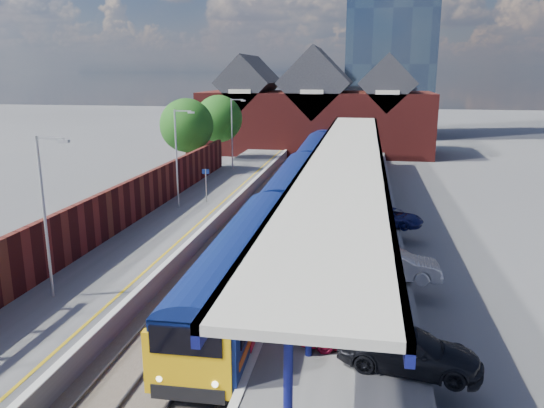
% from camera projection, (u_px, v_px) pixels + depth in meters
% --- Properties ---
extents(ground, '(240.00, 240.00, 0.00)m').
position_uv_depth(ground, '(284.00, 199.00, 45.17)').
color(ground, '#5B5B5E').
rests_on(ground, ground).
extents(ballast_bed, '(6.00, 76.00, 0.06)m').
position_uv_depth(ballast_bed, '(261.00, 232.00, 35.61)').
color(ballast_bed, '#473D33').
rests_on(ballast_bed, ground).
extents(rails, '(4.51, 76.00, 0.14)m').
position_uv_depth(rails, '(261.00, 231.00, 35.58)').
color(rails, slate).
rests_on(rails, ground).
extents(left_platform, '(5.00, 76.00, 1.00)m').
position_uv_depth(left_platform, '(183.00, 222.00, 36.42)').
color(left_platform, '#565659').
rests_on(left_platform, ground).
extents(right_platform, '(6.00, 76.00, 1.00)m').
position_uv_depth(right_platform, '(352.00, 230.00, 34.48)').
color(right_platform, '#565659').
rests_on(right_platform, ground).
extents(coping_left, '(0.30, 76.00, 0.05)m').
position_uv_depth(coping_left, '(216.00, 216.00, 35.90)').
color(coping_left, silver).
rests_on(coping_left, left_platform).
extents(coping_right, '(0.30, 76.00, 0.05)m').
position_uv_depth(coping_right, '(308.00, 220.00, 34.84)').
color(coping_right, silver).
rests_on(coping_right, right_platform).
extents(yellow_line, '(0.14, 76.00, 0.01)m').
position_uv_depth(yellow_line, '(207.00, 216.00, 36.00)').
color(yellow_line, yellow).
rests_on(yellow_line, left_platform).
extents(train, '(3.11, 65.95, 3.45)m').
position_uv_depth(train, '(306.00, 168.00, 47.54)').
color(train, navy).
rests_on(train, ground).
extents(canopy, '(4.50, 52.00, 4.48)m').
position_uv_depth(canopy, '(347.00, 153.00, 35.29)').
color(canopy, navy).
rests_on(canopy, right_platform).
extents(lamp_post_b, '(1.48, 0.18, 7.00)m').
position_uv_depth(lamp_post_b, '(47.00, 208.00, 22.10)').
color(lamp_post_b, '#A5A8AA').
rests_on(lamp_post_b, left_platform).
extents(lamp_post_c, '(1.48, 0.18, 7.00)m').
position_uv_depth(lamp_post_c, '(178.00, 152.00, 37.39)').
color(lamp_post_c, '#A5A8AA').
rests_on(lamp_post_c, left_platform).
extents(lamp_post_d, '(1.48, 0.18, 7.00)m').
position_uv_depth(lamp_post_d, '(233.00, 129.00, 52.68)').
color(lamp_post_d, '#A5A8AA').
rests_on(lamp_post_d, left_platform).
extents(platform_sign, '(0.55, 0.08, 2.50)m').
position_uv_depth(platform_sign, '(206.00, 180.00, 39.63)').
color(platform_sign, '#A5A8AA').
rests_on(platform_sign, left_platform).
extents(brick_wall, '(0.35, 50.00, 3.86)m').
position_uv_depth(brick_wall, '(100.00, 217.00, 30.21)').
color(brick_wall, '#581817').
rests_on(brick_wall, left_platform).
extents(station_building, '(30.00, 12.12, 13.78)m').
position_uv_depth(station_building, '(316.00, 111.00, 70.62)').
color(station_building, '#581817').
rests_on(station_building, ground).
extents(glass_tower, '(14.20, 14.20, 40.30)m').
position_uv_depth(glass_tower, '(392.00, 11.00, 86.41)').
color(glass_tower, '#465B79').
rests_on(glass_tower, ground).
extents(tree_near, '(5.20, 5.20, 8.10)m').
position_uv_depth(tree_near, '(188.00, 127.00, 51.27)').
color(tree_near, '#382314').
rests_on(tree_near, ground).
extents(tree_far, '(5.20, 5.20, 8.10)m').
position_uv_depth(tree_far, '(220.00, 120.00, 58.74)').
color(tree_far, '#382314').
rests_on(tree_far, ground).
extents(parked_car_red, '(4.21, 2.16, 1.37)m').
position_uv_depth(parked_car_red, '(355.00, 327.00, 18.86)').
color(parked_car_red, maroon).
rests_on(parked_car_red, right_platform).
extents(parked_car_silver, '(4.43, 1.63, 1.45)m').
position_uv_depth(parked_car_silver, '(393.00, 265.00, 24.83)').
color(parked_car_silver, '#BCBDC1').
rests_on(parked_car_silver, right_platform).
extents(parked_car_dark, '(4.89, 2.66, 1.34)m').
position_uv_depth(parked_car_dark, '(409.00, 350.00, 17.30)').
color(parked_car_dark, black).
rests_on(parked_car_dark, right_platform).
extents(parked_car_blue, '(4.34, 3.24, 1.10)m').
position_uv_depth(parked_car_blue, '(392.00, 217.00, 33.72)').
color(parked_car_blue, navy).
rests_on(parked_car_blue, right_platform).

